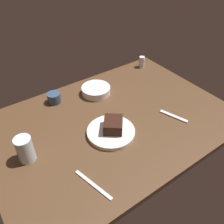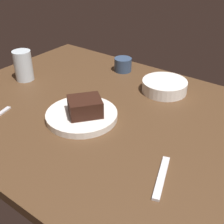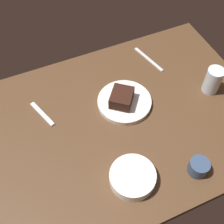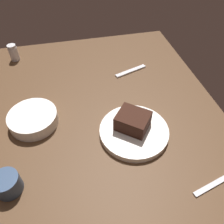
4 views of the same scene
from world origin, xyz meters
The scene contains 9 objects.
dining_table centered at (0.00, 0.00, 1.50)cm, with size 120.00×84.00×3.00cm, color #4C331E.
dessert_plate centered at (-5.99, -7.47, 4.06)cm, with size 22.63×22.63×2.11cm, color white.
chocolate_cake_slice centered at (-4.53, -7.29, 7.78)cm, with size 9.98×8.59×5.34cm, color black.
salt_shaker centered at (48.17, 33.47, 6.66)cm, with size 3.93×3.93×7.42cm.
water_glass centered at (-43.38, 0.58, 8.90)cm, with size 7.08×7.08×11.80cm, color silver.
side_bowl centered at (6.04, 24.63, 5.14)cm, with size 16.45×16.45×4.29cm, color white.
coffee_cup centered at (-17.03, 30.92, 5.79)cm, with size 7.24×7.24×5.58cm, color #334766.
dessert_spoon centered at (27.33, -16.03, 3.35)cm, with size 15.00×1.80×0.70cm, color silver.
butter_knife centered at (-27.63, -26.46, 3.25)cm, with size 19.00×1.40×0.50cm, color silver.
Camera 1 is at (-52.40, -73.90, 83.04)cm, focal length 38.42 mm.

